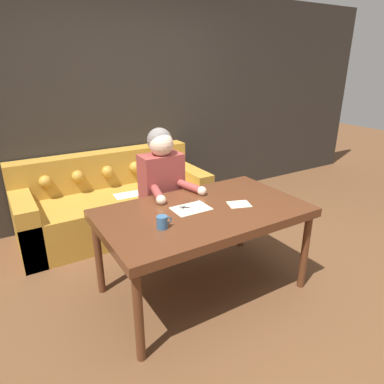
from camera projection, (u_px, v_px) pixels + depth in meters
ground_plane at (218, 284)px, 2.96m from camera, size 16.00×16.00×0.00m
wall_back at (126, 107)px, 4.02m from camera, size 8.00×0.06×2.60m
dining_table at (203, 217)px, 2.67m from camera, size 1.60×0.94×0.74m
couch at (115, 204)px, 3.85m from camera, size 2.05×0.88×0.84m
person at (162, 194)px, 3.16m from camera, size 0.47×0.57×1.27m
pattern_paper_main at (191, 209)px, 2.65m from camera, size 0.29×0.20×0.00m
pattern_paper_offcut at (239, 204)px, 2.73m from camera, size 0.21×0.19×0.00m
scissors at (187, 208)px, 2.66m from camera, size 0.17×0.16×0.01m
mug at (162, 222)px, 2.33m from camera, size 0.11×0.08×0.09m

